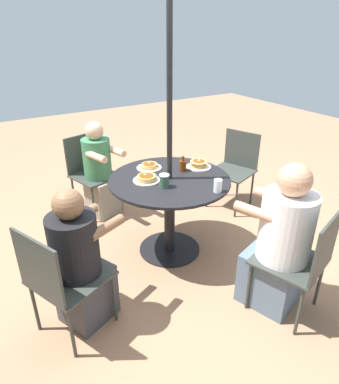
# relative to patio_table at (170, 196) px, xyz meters

# --- Properties ---
(ground_plane) EXTENTS (12.00, 12.00, 0.00)m
(ground_plane) POSITION_rel_patio_table_xyz_m (0.00, 0.00, -0.58)
(ground_plane) COLOR #9E7051
(patio_table) EXTENTS (1.07, 1.07, 0.75)m
(patio_table) POSITION_rel_patio_table_xyz_m (0.00, 0.00, 0.00)
(patio_table) COLOR black
(patio_table) RESTS_ON ground
(umbrella_pole) EXTENTS (0.05, 0.05, 2.40)m
(umbrella_pole) POSITION_rel_patio_table_xyz_m (0.00, 0.00, 0.62)
(umbrella_pole) COLOR black
(umbrella_pole) RESTS_ON ground
(patio_chair_north) EXTENTS (0.55, 0.55, 0.87)m
(patio_chair_north) POSITION_rel_patio_table_xyz_m (1.19, 0.32, -0.08)
(patio_chair_north) COLOR #333833
(patio_chair_north) RESTS_ON ground
(diner_north) EXTENTS (0.50, 0.40, 1.06)m
(diner_north) POSITION_rel_patio_table_xyz_m (1.02, 0.27, -0.09)
(diner_north) COLOR gray
(diner_north) RESTS_ON ground
(patio_chair_east) EXTENTS (0.59, 0.59, 0.87)m
(patio_chair_east) POSITION_rel_patio_table_xyz_m (-0.47, 1.13, -0.08)
(patio_chair_east) COLOR #333833
(patio_chair_east) RESTS_ON ground
(diner_east) EXTENTS (0.47, 0.53, 1.07)m
(diner_east) POSITION_rel_patio_table_xyz_m (-0.40, 0.97, -0.09)
(diner_east) COLOR #3D3D42
(diner_east) RESTS_ON ground
(patio_chair_south) EXTENTS (0.57, 0.57, 0.87)m
(patio_chair_south) POSITION_rel_patio_table_xyz_m (-1.17, -0.37, -0.08)
(patio_chair_south) COLOR #333833
(patio_chair_south) RESTS_ON ground
(diner_south) EXTENTS (0.56, 0.49, 1.17)m
(diner_south) POSITION_rel_patio_table_xyz_m (-1.00, -0.32, -0.05)
(diner_south) COLOR slate
(diner_south) RESTS_ON ground
(patio_chair_west) EXTENTS (0.58, 0.58, 0.87)m
(patio_chair_west) POSITION_rel_patio_table_xyz_m (0.41, -1.16, -0.08)
(patio_chair_west) COLOR #333833
(patio_chair_west) RESTS_ON ground
(pancake_plate_a) EXTENTS (0.23, 0.23, 0.06)m
(pancake_plate_a) POSITION_rel_patio_table_xyz_m (0.06, 0.20, 0.19)
(pancake_plate_a) COLOR silver
(pancake_plate_a) RESTS_ON patio_table
(pancake_plate_b) EXTENTS (0.23, 0.23, 0.06)m
(pancake_plate_b) POSITION_rel_patio_table_xyz_m (0.30, 0.04, 0.19)
(pancake_plate_b) COLOR silver
(pancake_plate_b) RESTS_ON patio_table
(pancake_plate_c) EXTENTS (0.23, 0.23, 0.08)m
(pancake_plate_c) POSITION_rel_patio_table_xyz_m (0.07, -0.37, 0.20)
(pancake_plate_c) COLOR silver
(pancake_plate_c) RESTS_ON patio_table
(syrup_bottle) EXTENTS (0.09, 0.07, 0.14)m
(syrup_bottle) POSITION_rel_patio_table_xyz_m (0.08, -0.19, 0.23)
(syrup_bottle) COLOR #602D0F
(syrup_bottle) RESTS_ON patio_table
(coffee_cup) EXTENTS (0.08, 0.08, 0.11)m
(coffee_cup) POSITION_rel_patio_table_xyz_m (-0.13, 0.13, 0.23)
(coffee_cup) COLOR #33513D
(coffee_cup) RESTS_ON patio_table
(drinking_glass_a) EXTENTS (0.07, 0.07, 0.11)m
(drinking_glass_a) POSITION_rel_patio_table_xyz_m (-0.43, -0.19, 0.22)
(drinking_glass_a) COLOR silver
(drinking_glass_a) RESTS_ON patio_table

